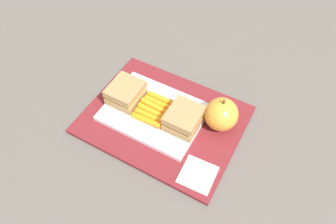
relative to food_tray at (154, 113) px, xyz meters
name	(u,v)px	position (x,y,z in m)	size (l,w,h in m)	color
ground_plane	(163,121)	(0.03, 0.00, -0.02)	(2.40, 2.40, 0.00)	#56514C
lunchbag_mat	(163,119)	(0.03, 0.00, -0.01)	(0.36, 0.28, 0.01)	maroon
food_tray	(154,113)	(0.00, 0.00, 0.00)	(0.23, 0.17, 0.01)	white
sandwich_half_left	(126,93)	(-0.08, 0.00, 0.03)	(0.07, 0.08, 0.04)	#9E7A4C
sandwich_half_right	(184,118)	(0.08, 0.00, 0.03)	(0.07, 0.08, 0.04)	#9E7A4C
carrot_sticks_bundle	(154,109)	(0.00, 0.00, 0.01)	(0.08, 0.09, 0.02)	orange
apple	(221,114)	(0.15, 0.05, 0.03)	(0.08, 0.08, 0.09)	gold
paper_napkin	(198,175)	(0.16, -0.09, 0.00)	(0.07, 0.07, 0.00)	white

